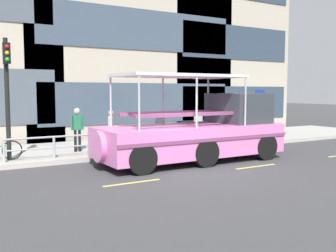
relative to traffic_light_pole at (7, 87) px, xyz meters
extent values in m
plane|color=#3D3D3F|center=(5.00, -3.88, -2.79)|extent=(120.00, 120.00, 0.00)
cube|color=#A8A59E|center=(5.00, 1.72, -2.70)|extent=(32.00, 4.80, 0.18)
cube|color=#B2ADA3|center=(5.00, -0.77, -2.70)|extent=(32.00, 0.18, 0.18)
cube|color=#DBD64C|center=(2.60, -4.70, -2.79)|extent=(1.80, 0.12, 0.01)
cube|color=#DBD64C|center=(7.40, -4.70, -2.79)|extent=(1.80, 0.12, 0.01)
cube|color=#3D4C5B|center=(7.66, 4.49, -0.80)|extent=(11.41, 0.06, 2.19)
cube|color=#3D4C5B|center=(7.66, 4.49, 3.17)|extent=(11.41, 0.06, 2.19)
cube|color=#2D3D4C|center=(14.38, 4.49, -0.90)|extent=(8.30, 0.06, 2.08)
cube|color=#2D3D4C|center=(14.38, 4.49, 2.89)|extent=(8.30, 0.06, 2.08)
cylinder|color=#9EA0A8|center=(5.76, -0.43, -1.81)|extent=(11.99, 0.07, 0.07)
cylinder|color=#9EA0A8|center=(5.76, -0.43, -2.21)|extent=(11.99, 0.06, 0.06)
cylinder|color=#9EA0A8|center=(-0.24, -0.43, -2.21)|extent=(0.09, 0.09, 0.79)
cylinder|color=#9EA0A8|center=(1.47, -0.43, -2.21)|extent=(0.09, 0.09, 0.79)
cylinder|color=#9EA0A8|center=(3.19, -0.43, -2.21)|extent=(0.09, 0.09, 0.79)
cylinder|color=#9EA0A8|center=(4.90, -0.43, -2.21)|extent=(0.09, 0.09, 0.79)
cylinder|color=#9EA0A8|center=(6.61, -0.43, -2.21)|extent=(0.09, 0.09, 0.79)
cylinder|color=#9EA0A8|center=(8.33, -0.43, -2.21)|extent=(0.09, 0.09, 0.79)
cylinder|color=#9EA0A8|center=(10.04, -0.43, -2.21)|extent=(0.09, 0.09, 0.79)
cylinder|color=#9EA0A8|center=(11.75, -0.43, -2.21)|extent=(0.09, 0.09, 0.79)
cylinder|color=black|center=(0.00, 0.06, -0.45)|extent=(0.16, 0.16, 4.32)
cube|color=black|center=(0.00, -0.14, 1.16)|extent=(0.24, 0.20, 0.72)
sphere|color=red|center=(0.00, -0.25, 1.38)|extent=(0.14, 0.14, 0.14)
sphere|color=gold|center=(0.00, -0.25, 1.16)|extent=(0.14, 0.14, 0.14)
sphere|color=green|center=(0.00, -0.25, 0.94)|extent=(0.14, 0.14, 0.14)
cylinder|color=#4C4F54|center=(11.85, -0.12, -1.36)|extent=(0.08, 0.08, 2.51)
cube|color=navy|center=(11.85, -0.17, -0.45)|extent=(0.60, 0.04, 0.76)
cube|color=white|center=(11.85, -0.19, -0.45)|extent=(0.24, 0.01, 0.36)
torus|color=black|center=(0.09, 0.02, -2.26)|extent=(0.70, 0.04, 0.70)
cylinder|color=#A5A5AA|center=(0.05, 0.02, -1.76)|extent=(0.03, 0.46, 0.03)
cube|color=pink|center=(5.99, -2.66, -1.97)|extent=(7.09, 2.62, 1.10)
cone|color=pink|center=(10.34, -2.66, -1.97)|extent=(1.60, 1.04, 1.04)
cylinder|color=pink|center=(2.45, -2.66, -1.97)|extent=(0.35, 1.04, 1.04)
cube|color=#783F64|center=(5.99, -3.99, -1.83)|extent=(7.09, 0.04, 0.12)
sphere|color=white|center=(10.74, -2.66, -1.92)|extent=(0.22, 0.22, 0.22)
cube|color=#33383D|center=(8.30, -2.66, -0.83)|extent=(1.77, 2.20, 1.18)
cube|color=silver|center=(5.46, -2.66, 0.40)|extent=(4.61, 2.41, 0.10)
cylinder|color=#B2B2B7|center=(7.65, -1.51, -0.53)|extent=(0.07, 0.07, 1.77)
cylinder|color=#B2B2B7|center=(7.65, -3.81, -0.53)|extent=(0.07, 0.07, 1.77)
cylinder|color=#B2B2B7|center=(5.46, -1.51, -0.53)|extent=(0.07, 0.07, 1.77)
cylinder|color=#B2B2B7|center=(5.46, -3.81, -0.53)|extent=(0.07, 0.07, 1.77)
cylinder|color=#B2B2B7|center=(3.28, -1.51, -0.53)|extent=(0.07, 0.07, 1.77)
cylinder|color=#B2B2B7|center=(3.28, -3.81, -0.53)|extent=(0.07, 0.07, 1.77)
cube|color=#783F64|center=(5.46, -2.03, -0.97)|extent=(4.24, 0.28, 0.12)
cube|color=#783F64|center=(5.46, -3.29, -0.97)|extent=(4.24, 0.28, 0.12)
cylinder|color=black|center=(8.65, -1.45, -2.29)|extent=(1.00, 0.28, 1.00)
cylinder|color=black|center=(8.65, -3.86, -2.29)|extent=(1.00, 0.28, 1.00)
cylinder|color=black|center=(5.82, -1.45, -2.29)|extent=(1.00, 0.28, 1.00)
cylinder|color=black|center=(5.82, -3.86, -2.29)|extent=(1.00, 0.28, 1.00)
cylinder|color=black|center=(3.33, -1.45, -2.29)|extent=(1.00, 0.28, 1.00)
cylinder|color=black|center=(3.33, -3.86, -2.29)|extent=(1.00, 0.28, 1.00)
cylinder|color=#47423D|center=(8.91, 1.12, -2.24)|extent=(0.09, 0.09, 0.75)
cylinder|color=#47423D|center=(9.05, 1.06, -2.24)|extent=(0.09, 0.09, 0.75)
cube|color=#B7B2A8|center=(8.98, 1.09, -1.60)|extent=(0.32, 0.26, 0.53)
cylinder|color=#B7B2A8|center=(8.81, 1.16, -1.62)|extent=(0.07, 0.07, 0.48)
cylinder|color=#B7B2A8|center=(9.15, 1.02, -1.62)|extent=(0.07, 0.07, 0.48)
sphere|color=tan|center=(8.98, 1.09, -1.21)|extent=(0.21, 0.21, 0.21)
cylinder|color=#47423D|center=(6.58, 0.57, -2.23)|extent=(0.10, 0.10, 0.76)
cylinder|color=#47423D|center=(6.50, 0.69, -2.23)|extent=(0.10, 0.10, 0.76)
cube|color=#38383D|center=(6.54, 0.63, -1.57)|extent=(0.30, 0.33, 0.54)
cylinder|color=#38383D|center=(6.64, 0.47, -1.60)|extent=(0.07, 0.07, 0.49)
cylinder|color=#38383D|center=(6.43, 0.79, -1.60)|extent=(0.07, 0.07, 0.49)
sphere|color=beige|center=(6.54, 0.63, -1.18)|extent=(0.21, 0.21, 0.21)
cylinder|color=#47423D|center=(4.19, 0.76, -2.20)|extent=(0.10, 0.10, 0.82)
cylinder|color=#47423D|center=(4.28, 0.90, -2.20)|extent=(0.10, 0.10, 0.82)
cube|color=#B7B2A8|center=(4.24, 0.83, -1.50)|extent=(0.32, 0.35, 0.58)
cylinder|color=#B7B2A8|center=(4.12, 0.66, -1.53)|extent=(0.07, 0.07, 0.52)
cylinder|color=#B7B2A8|center=(4.35, 1.00, -1.53)|extent=(0.07, 0.07, 0.52)
sphere|color=tan|center=(4.24, 0.83, -1.08)|extent=(0.22, 0.22, 0.22)
cylinder|color=black|center=(2.81, 0.73, -2.17)|extent=(0.11, 0.11, 0.88)
cylinder|color=black|center=(2.64, 0.74, -2.17)|extent=(0.11, 0.11, 0.88)
cube|color=#236B47|center=(2.72, 0.74, -1.41)|extent=(0.35, 0.22, 0.63)
cylinder|color=#236B47|center=(2.94, 0.72, -1.44)|extent=(0.08, 0.08, 0.56)
cylinder|color=#236B47|center=(2.51, 0.75, -1.44)|extent=(0.08, 0.08, 0.56)
sphere|color=beige|center=(2.72, 0.74, -0.95)|extent=(0.24, 0.24, 0.24)
camera|label=1|loc=(-2.19, -14.80, -0.14)|focal=41.93mm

